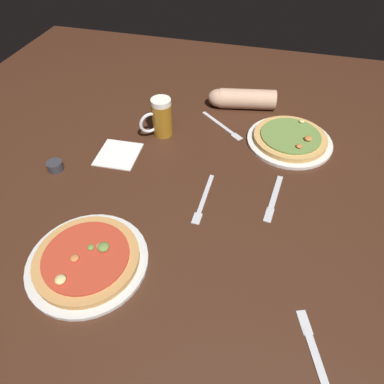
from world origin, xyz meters
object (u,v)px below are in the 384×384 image
at_px(napkin_folded, 118,154).
at_px(fork_spare, 222,126).
at_px(pizza_plate_near, 87,260).
at_px(pizza_plate_far, 290,139).
at_px(knife_spare, 315,354).
at_px(knife_right, 274,198).
at_px(fork_left, 204,199).
at_px(beer_mug_dark, 161,118).
at_px(ramekin_butter, 55,166).
at_px(diner_arm, 240,99).

xyz_separation_m(napkin_folded, fork_spare, (0.33, 0.27, -0.00)).
xyz_separation_m(pizza_plate_near, pizza_plate_far, (0.50, 0.68, -0.00)).
xyz_separation_m(pizza_plate_near, knife_spare, (0.60, -0.09, -0.01)).
bearing_deg(knife_right, fork_spare, 124.22).
relative_size(pizza_plate_far, fork_spare, 1.64).
bearing_deg(napkin_folded, knife_right, -7.68).
height_order(pizza_plate_far, fork_left, pizza_plate_far).
relative_size(napkin_folded, fork_spare, 0.80).
height_order(pizza_plate_far, knife_spare, pizza_plate_far).
bearing_deg(knife_spare, fork_spare, 114.62).
bearing_deg(beer_mug_dark, fork_left, -51.71).
bearing_deg(fork_left, fork_spare, 92.87).
relative_size(ramekin_butter, diner_arm, 0.19).
height_order(beer_mug_dark, knife_right, beer_mug_dark).
relative_size(pizza_plate_near, napkin_folded, 2.12).
relative_size(pizza_plate_near, knife_spare, 1.61).
relative_size(pizza_plate_far, beer_mug_dark, 2.13).
bearing_deg(pizza_plate_far, fork_left, -123.45).
bearing_deg(diner_arm, napkin_folded, -131.14).
height_order(napkin_folded, diner_arm, diner_arm).
height_order(pizza_plate_near, fork_spare, pizza_plate_near).
relative_size(knife_right, fork_spare, 1.11).
bearing_deg(fork_left, napkin_folded, 158.46).
height_order(beer_mug_dark, fork_spare, beer_mug_dark).
distance_m(napkin_folded, knife_spare, 0.89).
bearing_deg(napkin_folded, beer_mug_dark, 55.01).
distance_m(pizza_plate_near, diner_arm, 0.92).
height_order(napkin_folded, knife_right, napkin_folded).
bearing_deg(ramekin_butter, fork_left, -1.12).
distance_m(fork_left, fork_spare, 0.41).
relative_size(fork_spare, diner_arm, 0.68).
relative_size(pizza_plate_far, napkin_folded, 2.06).
relative_size(pizza_plate_near, pizza_plate_far, 1.03).
xyz_separation_m(fork_left, fork_spare, (-0.02, 0.41, -0.00)).
xyz_separation_m(fork_spare, diner_arm, (0.04, 0.16, 0.04)).
height_order(pizza_plate_far, beer_mug_dark, beer_mug_dark).
height_order(pizza_plate_far, ramekin_butter, pizza_plate_far).
bearing_deg(pizza_plate_far, ramekin_butter, -155.03).
relative_size(knife_right, knife_spare, 1.06).
relative_size(pizza_plate_far, diner_arm, 1.11).
distance_m(fork_left, diner_arm, 0.57).
xyz_separation_m(ramekin_butter, fork_left, (0.53, -0.01, -0.01)).
bearing_deg(pizza_plate_near, beer_mug_dark, 89.09).
height_order(fork_left, knife_right, same).
bearing_deg(knife_right, knife_spare, -73.86).
bearing_deg(ramekin_butter, diner_arm, 45.27).
height_order(pizza_plate_near, beer_mug_dark, beer_mug_dark).
bearing_deg(pizza_plate_far, knife_spare, -82.31).
distance_m(pizza_plate_far, napkin_folded, 0.64).
xyz_separation_m(pizza_plate_near, fork_spare, (0.23, 0.72, -0.01)).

